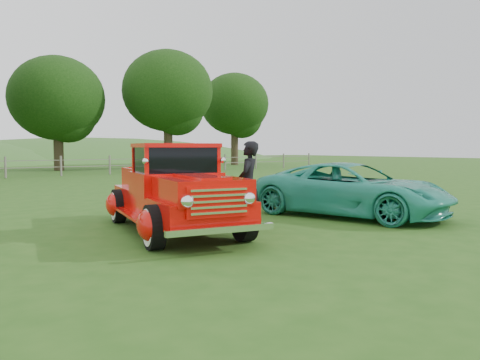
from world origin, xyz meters
TOP-DOWN VIEW (x-y plane):
  - ground at (0.00, 0.00)m, footprint 140.00×140.00m
  - fence_line at (0.00, 22.00)m, footprint 48.00×0.12m
  - tree_near_east at (5.00, 29.00)m, footprint 6.80×6.80m
  - tree_mid_east at (13.00, 27.00)m, footprint 7.20×7.20m
  - tree_far_east at (22.00, 30.00)m, footprint 6.60×6.60m
  - red_pickup at (-0.89, 1.97)m, footprint 3.02×5.25m
  - teal_sedan at (3.59, 1.08)m, footprint 3.25×5.15m
  - man at (0.71, 1.58)m, footprint 0.80×0.75m

SIDE VIEW (x-z plane):
  - ground at x=0.00m, z-range 0.00..0.00m
  - fence_line at x=0.00m, z-range 0.00..1.20m
  - teal_sedan at x=3.59m, z-range 0.00..1.32m
  - red_pickup at x=-0.89m, z-range -0.09..1.69m
  - man at x=0.71m, z-range 0.00..1.83m
  - tree_near_east at x=5.00m, z-range 1.08..9.41m
  - tree_far_east at x=22.00m, z-range 1.43..10.29m
  - tree_mid_east at x=13.00m, z-range 1.45..10.89m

